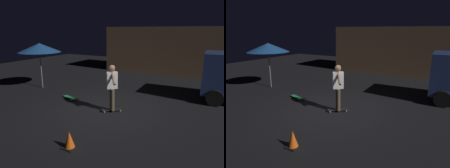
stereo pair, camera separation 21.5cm
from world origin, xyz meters
The scene contains 7 objects.
ground_plane centered at (0.00, 0.00, 0.00)m, with size 28.00×28.00×0.00m, color black.
low_building centered at (1.36, 8.94, 1.57)m, with size 11.05×3.68×3.14m.
patio_umbrella centered at (-4.50, 1.11, 2.07)m, with size 2.10×2.10×2.30m.
skateboard_ridden centered at (0.30, 0.04, 0.06)m, with size 0.73×0.65×0.07m.
skateboard_spare centered at (-2.05, 0.38, 0.06)m, with size 0.80×0.44×0.07m.
skater centered at (0.30, 0.04, 1.04)m, with size 0.70×0.81×1.67m.
traffic_cone centered at (0.59, -2.67, 0.21)m, with size 0.34×0.34×0.46m.
Camera 2 is at (4.09, -6.19, 2.95)m, focal length 33.55 mm.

